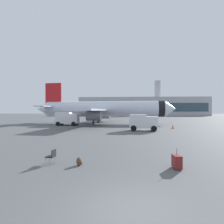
{
  "coord_description": "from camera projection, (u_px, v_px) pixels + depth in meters",
  "views": [
    {
      "loc": [
        -0.2,
        -5.45,
        3.17
      ],
      "look_at": [
        -2.08,
        22.92,
        3.0
      ],
      "focal_mm": 28.07,
      "sensor_mm": 36.0,
      "label": 1
    }
  ],
  "objects": [
    {
      "name": "traveller_backpack",
      "position": [
        79.0,
        161.0,
        10.18
      ],
      "size": [
        0.36,
        0.4,
        0.48
      ],
      "color": "brown",
      "rests_on": "ground"
    },
    {
      "name": "ground_plane",
      "position": [
        130.0,
        213.0,
        5.44
      ],
      "size": [
        400.0,
        400.0,
        0.0
      ],
      "primitive_type": "plane",
      "color": "#515456"
    },
    {
      "name": "safety_cone_mid",
      "position": [
        68.0,
        122.0,
        45.07
      ],
      "size": [
        0.44,
        0.44,
        0.71
      ],
      "color": "#F2590C",
      "rests_on": "ground"
    },
    {
      "name": "service_truck",
      "position": [
        67.0,
        118.0,
        38.06
      ],
      "size": [
        4.81,
        2.55,
        2.9
      ],
      "color": "white",
      "rests_on": "ground"
    },
    {
      "name": "airplane_at_gate",
      "position": [
        103.0,
        109.0,
        43.91
      ],
      "size": [
        35.77,
        32.31,
        10.5
      ],
      "color": "silver",
      "rests_on": "ground"
    },
    {
      "name": "cargo_van",
      "position": [
        143.0,
        122.0,
        28.04
      ],
      "size": [
        4.59,
        2.74,
        2.6
      ],
      "color": "white",
      "rests_on": "ground"
    },
    {
      "name": "safety_cone_near",
      "position": [
        173.0,
        126.0,
        31.56
      ],
      "size": [
        0.44,
        0.44,
        0.81
      ],
      "color": "#F2590C",
      "rests_on": "ground"
    },
    {
      "name": "gate_chair",
      "position": [
        52.0,
        156.0,
        10.45
      ],
      "size": [
        0.54,
        0.54,
        0.86
      ],
      "color": "black",
      "rests_on": "ground"
    },
    {
      "name": "rolling_suitcase",
      "position": [
        177.0,
        161.0,
        9.61
      ],
      "size": [
        0.43,
        0.66,
        1.1
      ],
      "color": "maroon",
      "rests_on": "ground"
    },
    {
      "name": "terminal_building",
      "position": [
        142.0,
        106.0,
        124.67
      ],
      "size": [
        86.74,
        19.99,
        24.5
      ],
      "color": "#B2B2B7",
      "rests_on": "ground"
    }
  ]
}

